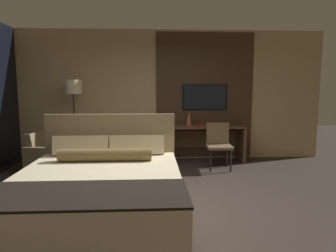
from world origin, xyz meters
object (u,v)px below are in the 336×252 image
object	(u,v)px
vase_tall	(189,118)
book	(204,125)
tv	(205,97)
bed	(100,192)
floor_lamp	(73,94)
desk_chair	(218,141)
desk	(206,137)
armchair_by_window	(50,158)

from	to	relation	value
vase_tall	book	size ratio (longest dim) A/B	1.24
tv	book	size ratio (longest dim) A/B	3.86
bed	tv	size ratio (longest dim) A/B	2.33
floor_lamp	desk_chair	bearing A→B (deg)	-8.75
tv	book	world-z (taller)	tv
bed	desk	world-z (taller)	bed
bed	floor_lamp	size ratio (longest dim) A/B	1.31
bed	tv	world-z (taller)	tv
vase_tall	book	bearing A→B (deg)	-26.78
desk	desk_chair	distance (m)	0.60
armchair_by_window	floor_lamp	world-z (taller)	floor_lamp
desk	book	distance (m)	0.29
desk_chair	book	size ratio (longest dim) A/B	3.56
desk	tv	world-z (taller)	tv
bed	desk_chair	xyz separation A→B (m)	(1.92, 2.21, 0.19)
vase_tall	armchair_by_window	bearing A→B (deg)	-165.25
bed	book	bearing A→B (deg)	57.82
vase_tall	book	xyz separation A→B (m)	(0.29, -0.15, -0.14)
bed	desk_chair	bearing A→B (deg)	49.05
desk_chair	vase_tall	xyz separation A→B (m)	(-0.50, 0.66, 0.39)
bed	desk	xyz separation A→B (m)	(1.78, 2.79, 0.17)
floor_lamp	vase_tall	size ratio (longest dim) A/B	5.55
book	desk_chair	bearing A→B (deg)	-67.79
armchair_by_window	floor_lamp	distance (m)	1.35
desk	vase_tall	size ratio (longest dim) A/B	5.16
desk	tv	xyz separation A→B (m)	(0.00, 0.21, 0.85)
floor_lamp	vase_tall	distance (m)	2.43
armchair_by_window	vase_tall	bearing A→B (deg)	-66.88
floor_lamp	vase_tall	xyz separation A→B (m)	(2.37, 0.22, -0.53)
tv	armchair_by_window	size ratio (longest dim) A/B	1.16
tv	desk_chair	world-z (taller)	tv
bed	book	size ratio (longest dim) A/B	9.01
bed	vase_tall	world-z (taller)	bed
tv	vase_tall	world-z (taller)	tv
bed	armchair_by_window	xyz separation A→B (m)	(-1.31, 2.15, -0.09)
desk	tv	distance (m)	0.88
vase_tall	tv	bearing A→B (deg)	19.70
bed	armchair_by_window	world-z (taller)	bed
book	desk	bearing A→B (deg)	46.70
tv	bed	bearing A→B (deg)	-120.67
floor_lamp	book	size ratio (longest dim) A/B	6.89
tv	book	bearing A→B (deg)	-103.31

